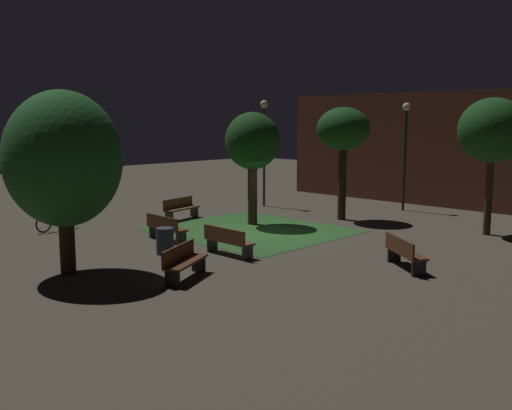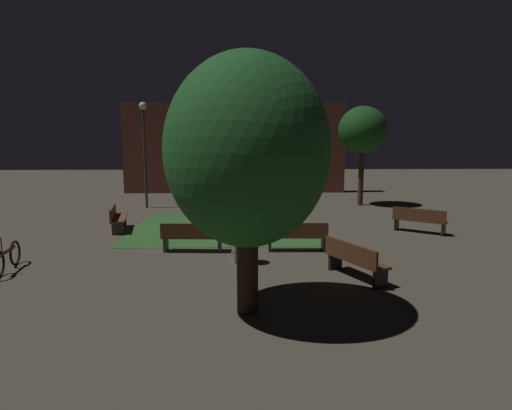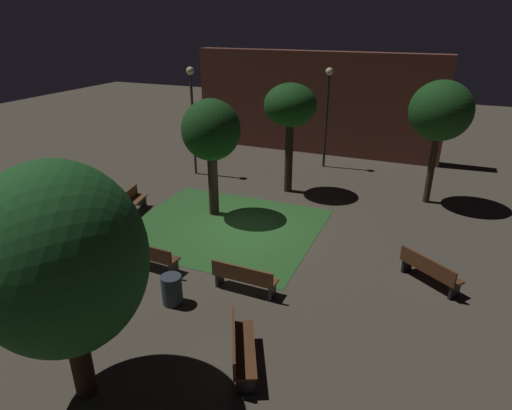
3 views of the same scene
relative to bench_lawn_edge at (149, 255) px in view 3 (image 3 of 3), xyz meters
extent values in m
plane|color=#4C4438|center=(1.54, 3.46, -0.48)|extent=(60.00, 60.00, 0.00)
cube|color=#2D6028|center=(0.75, 3.40, -0.48)|extent=(6.61, 5.86, 0.01)
cube|color=#512D19|center=(0.00, 0.07, -0.03)|extent=(1.82, 0.57, 0.06)
cube|color=#512D19|center=(-0.01, -0.13, 0.20)|extent=(1.80, 0.15, 0.40)
cube|color=#2D2D33|center=(-0.79, 0.12, -0.27)|extent=(0.10, 0.39, 0.42)
cube|color=#2D2D33|center=(0.80, 0.03, -0.27)|extent=(0.10, 0.39, 0.42)
cube|color=brown|center=(3.08, 0.07, -0.03)|extent=(1.81, 0.52, 0.06)
cube|color=brown|center=(3.07, -0.13, 0.20)|extent=(1.80, 0.10, 0.40)
cube|color=#2D2D33|center=(2.28, 0.09, -0.27)|extent=(0.09, 0.39, 0.42)
cube|color=#2D2D33|center=(3.88, 0.06, -0.27)|extent=(0.09, 0.39, 0.42)
cube|color=brown|center=(-3.01, 3.12, -0.03)|extent=(0.82, 1.86, 0.06)
cube|color=brown|center=(-3.21, 3.08, 0.20)|extent=(0.41, 1.78, 0.40)
cube|color=#2D2D33|center=(-3.16, 3.91, -0.27)|extent=(0.39, 0.15, 0.42)
cube|color=#2D2D33|center=(-2.85, 2.34, -0.27)|extent=(0.39, 0.15, 0.42)
cube|color=#512D19|center=(7.75, 2.40, -0.03)|extent=(1.74, 1.44, 0.06)
cube|color=#512D19|center=(7.63, 2.23, 0.20)|extent=(1.49, 1.10, 0.40)
cube|color=black|center=(7.10, 2.86, -0.27)|extent=(0.29, 0.36, 0.42)
cube|color=black|center=(8.40, 1.93, -0.27)|extent=(0.29, 0.36, 0.42)
cube|color=#512D19|center=(4.19, -2.50, -0.03)|extent=(1.22, 1.83, 0.06)
cube|color=#512D19|center=(4.00, -2.59, 0.20)|extent=(0.84, 1.64, 0.40)
cube|color=black|center=(3.84, -1.78, -0.27)|extent=(0.38, 0.24, 0.42)
cube|color=black|center=(4.54, -3.22, -0.27)|extent=(0.38, 0.24, 0.42)
cylinder|color=#38281C|center=(7.36, 8.73, 1.06)|extent=(0.26, 0.26, 3.08)
ellipsoid|color=#194719|center=(7.36, 8.73, 3.24)|extent=(2.36, 2.36, 2.27)
cylinder|color=#2D2116|center=(1.73, 7.71, 1.08)|extent=(0.34, 0.34, 3.13)
ellipsoid|color=#194719|center=(1.73, 7.71, 3.24)|extent=(2.16, 2.16, 1.74)
cylinder|color=#2D2116|center=(-0.11, 4.34, 0.86)|extent=(0.37, 0.37, 2.69)
ellipsoid|color=#194719|center=(-0.11, 4.34, 2.80)|extent=(2.13, 2.13, 2.21)
cylinder|color=#2D2116|center=(1.57, -4.40, 0.64)|extent=(0.41, 0.41, 2.25)
ellipsoid|color=#1E5623|center=(1.57, -4.40, 2.61)|extent=(3.04, 3.04, 3.56)
cylinder|color=black|center=(2.30, 11.64, 1.77)|extent=(0.12, 0.12, 4.49)
sphere|color=#F4E5B2|center=(2.30, 11.64, 4.16)|extent=(0.36, 0.36, 0.36)
cylinder|color=#333338|center=(-3.13, 8.19, 1.84)|extent=(0.12, 0.12, 4.65)
sphere|color=#F4E5B2|center=(-3.13, 8.19, 4.32)|extent=(0.36, 0.36, 0.36)
cylinder|color=#2D3842|center=(1.53, -1.17, -0.07)|extent=(0.54, 0.54, 0.82)
torus|color=black|center=(-4.51, -1.17, -0.15)|extent=(0.15, 0.66, 0.66)
cube|color=brown|center=(1.01, 14.05, 2.21)|extent=(13.42, 0.80, 5.38)
camera|label=1|loc=(15.68, -11.75, 3.63)|focal=40.78mm
camera|label=2|loc=(1.49, -12.26, 2.83)|focal=30.01mm
camera|label=3|loc=(7.24, -9.16, 6.47)|focal=30.53mm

